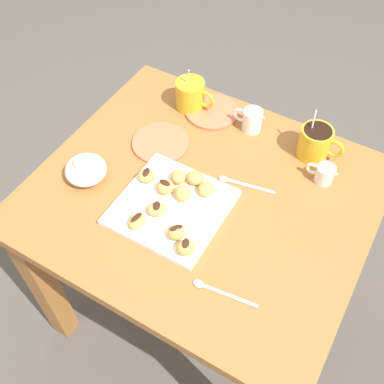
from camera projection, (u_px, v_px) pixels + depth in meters
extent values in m
plane|color=#514C47|center=(199.00, 303.00, 1.86)|extent=(8.00, 8.00, 0.00)
cube|color=#A36633|center=(202.00, 196.00, 1.31)|extent=(0.92, 0.80, 0.04)
cube|color=#A36633|center=(45.00, 285.00, 1.53)|extent=(0.07, 0.07, 0.69)
cube|color=#A36633|center=(157.00, 154.00, 1.90)|extent=(0.07, 0.07, 0.69)
cube|color=#A36633|center=(345.00, 237.00, 1.65)|extent=(0.07, 0.07, 0.69)
cube|color=white|center=(172.00, 207.00, 1.25)|extent=(0.28, 0.28, 0.02)
cylinder|color=gold|center=(190.00, 95.00, 1.48)|extent=(0.09, 0.09, 0.10)
torus|color=gold|center=(206.00, 100.00, 1.45)|extent=(0.06, 0.01, 0.06)
cylinder|color=black|center=(190.00, 84.00, 1.44)|extent=(0.08, 0.08, 0.01)
cylinder|color=silver|center=(185.00, 84.00, 1.45)|extent=(0.04, 0.02, 0.13)
cylinder|color=gold|center=(315.00, 142.00, 1.34)|extent=(0.09, 0.09, 0.10)
torus|color=gold|center=(334.00, 148.00, 1.32)|extent=(0.06, 0.01, 0.06)
cylinder|color=black|center=(318.00, 132.00, 1.31)|extent=(0.08, 0.08, 0.01)
cylinder|color=silver|center=(311.00, 131.00, 1.32)|extent=(0.02, 0.04, 0.13)
cylinder|color=white|center=(252.00, 120.00, 1.42)|extent=(0.06, 0.06, 0.07)
cone|color=white|center=(262.00, 117.00, 1.39)|extent=(0.02, 0.02, 0.02)
torus|color=white|center=(241.00, 115.00, 1.43)|extent=(0.05, 0.01, 0.05)
cylinder|color=white|center=(253.00, 113.00, 1.40)|extent=(0.05, 0.05, 0.01)
ellipsoid|color=white|center=(86.00, 170.00, 1.30)|extent=(0.12, 0.12, 0.06)
sphere|color=silver|center=(84.00, 164.00, 1.28)|extent=(0.06, 0.06, 0.06)
ellipsoid|color=green|center=(87.00, 162.00, 1.26)|extent=(0.03, 0.02, 0.01)
cylinder|color=white|center=(325.00, 174.00, 1.30)|extent=(0.05, 0.05, 0.05)
cone|color=white|center=(335.00, 173.00, 1.28)|extent=(0.02, 0.02, 0.02)
torus|color=white|center=(313.00, 169.00, 1.31)|extent=(0.04, 0.01, 0.04)
cylinder|color=#381E11|center=(327.00, 169.00, 1.28)|extent=(0.04, 0.04, 0.01)
cylinder|color=#E5704C|center=(212.00, 111.00, 1.49)|extent=(0.17, 0.17, 0.01)
cylinder|color=#E5704C|center=(161.00, 143.00, 1.40)|extent=(0.17, 0.17, 0.01)
cube|color=silver|center=(228.00, 295.00, 1.10)|extent=(0.15, 0.03, 0.00)
ellipsoid|color=silver|center=(199.00, 284.00, 1.11)|extent=(0.03, 0.02, 0.01)
cube|color=silver|center=(249.00, 186.00, 1.30)|extent=(0.15, 0.03, 0.00)
ellipsoid|color=silver|center=(224.00, 179.00, 1.32)|extent=(0.03, 0.02, 0.01)
ellipsoid|color=#DBA351|center=(165.00, 187.00, 1.26)|extent=(0.05, 0.05, 0.03)
ellipsoid|color=#381E11|center=(165.00, 183.00, 1.25)|extent=(0.03, 0.02, 0.00)
ellipsoid|color=#DBA351|center=(157.00, 209.00, 1.22)|extent=(0.07, 0.06, 0.03)
ellipsoid|color=#381E11|center=(157.00, 206.00, 1.20)|extent=(0.03, 0.03, 0.00)
ellipsoid|color=#DBA351|center=(206.00, 189.00, 1.26)|extent=(0.05, 0.05, 0.03)
ellipsoid|color=#DBA351|center=(195.00, 178.00, 1.28)|extent=(0.05, 0.05, 0.04)
ellipsoid|color=#DBA351|center=(147.00, 176.00, 1.29)|extent=(0.07, 0.06, 0.03)
ellipsoid|color=#381E11|center=(146.00, 172.00, 1.28)|extent=(0.03, 0.04, 0.00)
ellipsoid|color=#DBA351|center=(183.00, 193.00, 1.25)|extent=(0.07, 0.07, 0.04)
ellipsoid|color=#DBA351|center=(178.00, 177.00, 1.28)|extent=(0.06, 0.06, 0.03)
ellipsoid|color=#DBA351|center=(186.00, 247.00, 1.14)|extent=(0.06, 0.06, 0.04)
ellipsoid|color=#381E11|center=(186.00, 243.00, 1.12)|extent=(0.03, 0.03, 0.00)
ellipsoid|color=#DBA351|center=(177.00, 232.00, 1.17)|extent=(0.06, 0.06, 0.04)
ellipsoid|color=#381E11|center=(176.00, 228.00, 1.15)|extent=(0.03, 0.03, 0.00)
ellipsoid|color=#DBA351|center=(137.00, 221.00, 1.19)|extent=(0.04, 0.06, 0.03)
ellipsoid|color=#381E11|center=(136.00, 217.00, 1.18)|extent=(0.02, 0.04, 0.00)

